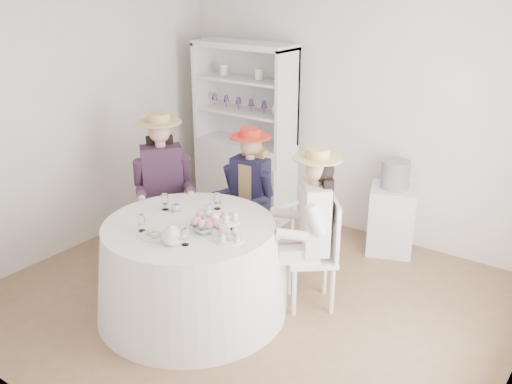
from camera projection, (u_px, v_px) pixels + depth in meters
The scene contains 21 objects.
ground at pixel (250, 299), 5.35m from camera, with size 4.50×4.50×0.00m, color brown.
wall_back at pixel (355, 117), 6.37m from camera, with size 4.50×4.50×0.00m, color silver.
wall_front at pixel (47, 249), 3.35m from camera, with size 4.50×4.50×0.00m, color silver.
wall_left at pixel (80, 124), 6.09m from camera, with size 4.50×4.50×0.00m, color silver.
tea_table at pixel (191, 268), 5.03m from camera, with size 1.69×1.69×0.86m.
hutch at pixel (246, 155), 7.04m from camera, with size 1.28×0.54×2.12m.
side_table at pixel (391, 219), 6.16m from camera, with size 0.47×0.47×0.73m, color silver.
hatbox at pixel (395, 175), 5.98m from camera, with size 0.30×0.30×0.30m, color black.
guest_left at pixel (163, 180), 5.79m from camera, with size 0.68×0.66×1.58m.
guest_mid at pixel (249, 189), 5.77m from camera, with size 0.53×0.55×1.44m.
guest_right at pixel (312, 220), 4.98m from camera, with size 0.64×0.62×1.50m.
spare_chair at pixel (265, 196), 6.24m from camera, with size 0.56×0.56×1.07m.
teacup_a at pixel (176, 209), 5.11m from camera, with size 0.08×0.08×0.06m, color white.
teacup_b at pixel (208, 208), 5.11m from camera, with size 0.06×0.06×0.06m, color white.
teacup_c at pixel (219, 221), 4.84m from camera, with size 0.09×0.09×0.07m, color white.
flower_bowl at pixel (204, 230), 4.71m from camera, with size 0.19×0.19×0.05m, color white.
flower_arrangement at pixel (206, 220), 4.72m from camera, with size 0.19×0.19×0.07m.
table_teapot at pixel (172, 236), 4.49m from camera, with size 0.23×0.16×0.17m.
sandwich_plate at pixel (156, 234), 4.65m from camera, with size 0.26×0.26×0.06m.
cupcake_stand at pixel (229, 230), 4.56m from camera, with size 0.25×0.25×0.23m.
stemware_set at pixel (189, 216), 4.85m from camera, with size 0.84×0.81×0.15m.
Camera 1 is at (2.75, -3.71, 2.88)m, focal length 40.00 mm.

